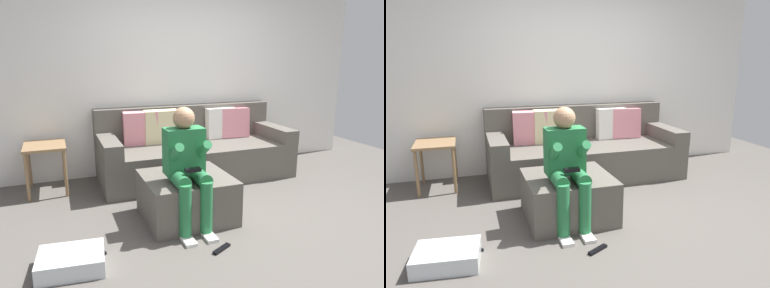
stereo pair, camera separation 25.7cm
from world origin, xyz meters
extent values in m
plane|color=#544F49|center=(0.00, 0.00, 0.00)|extent=(7.03, 7.03, 0.00)
cube|color=silver|center=(0.00, 1.99, 1.28)|extent=(5.41, 0.10, 2.55)
cube|color=#59544C|center=(0.00, 1.45, 0.22)|extent=(2.45, 0.98, 0.45)
cube|color=#59544C|center=(0.00, 1.84, 0.67)|extent=(2.45, 0.20, 0.46)
cube|color=#59544C|center=(-1.12, 1.45, 0.53)|extent=(0.21, 0.98, 0.17)
cube|color=#59544C|center=(1.13, 1.45, 0.53)|extent=(0.21, 0.98, 0.17)
cube|color=pink|center=(-0.67, 1.67, 0.66)|extent=(0.44, 0.19, 0.44)
cube|color=beige|center=(-0.40, 1.66, 0.66)|extent=(0.44, 0.18, 0.44)
cube|color=pink|center=(0.65, 1.66, 0.65)|extent=(0.41, 0.20, 0.41)
cube|color=white|center=(0.45, 1.67, 0.65)|extent=(0.42, 0.15, 0.42)
cube|color=#59544C|center=(-0.54, 0.35, 0.21)|extent=(0.82, 0.78, 0.43)
cube|color=#26723F|center=(-0.60, 0.25, 0.71)|extent=(0.36, 0.20, 0.43)
sphere|color=tan|center=(-0.60, 0.25, 1.01)|extent=(0.20, 0.20, 0.20)
cylinder|color=#26723F|center=(-0.70, 0.10, 0.49)|extent=(0.13, 0.30, 0.13)
cylinder|color=#26723F|center=(-0.70, -0.05, 0.26)|extent=(0.11, 0.11, 0.46)
cube|color=white|center=(-0.70, -0.11, 0.01)|extent=(0.10, 0.22, 0.03)
cylinder|color=#26723F|center=(-0.73, 0.13, 0.72)|extent=(0.08, 0.32, 0.26)
cylinder|color=#26723F|center=(-0.50, 0.10, 0.49)|extent=(0.13, 0.30, 0.13)
cylinder|color=#26723F|center=(-0.50, -0.05, 0.26)|extent=(0.11, 0.11, 0.46)
cube|color=white|center=(-0.50, -0.11, 0.01)|extent=(0.10, 0.22, 0.03)
cylinder|color=#26723F|center=(-0.47, 0.13, 0.72)|extent=(0.08, 0.32, 0.25)
cube|color=black|center=(-0.60, 0.03, 0.59)|extent=(0.14, 0.06, 0.03)
cube|color=silver|center=(-1.65, -0.19, 0.07)|extent=(0.52, 0.41, 0.14)
cube|color=olive|center=(-1.81, 1.60, 0.55)|extent=(0.46, 0.56, 0.03)
cylinder|color=olive|center=(-2.01, 1.35, 0.27)|extent=(0.04, 0.04, 0.54)
cylinder|color=olive|center=(-1.61, 1.35, 0.27)|extent=(0.04, 0.04, 0.54)
cylinder|color=olive|center=(-2.01, 1.85, 0.27)|extent=(0.04, 0.04, 0.54)
cylinder|color=olive|center=(-1.61, 1.85, 0.27)|extent=(0.04, 0.04, 0.54)
cube|color=black|center=(-0.49, -0.34, 0.01)|extent=(0.19, 0.13, 0.02)
cube|color=black|center=(-1.46, -0.09, 0.01)|extent=(0.17, 0.13, 0.02)
camera|label=1|loc=(-1.67, -2.73, 1.55)|focal=33.70mm
camera|label=2|loc=(-1.43, -2.82, 1.55)|focal=33.70mm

